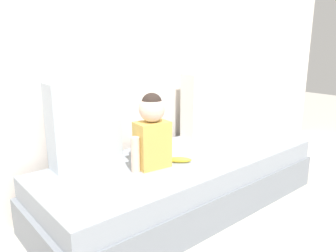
{
  "coord_description": "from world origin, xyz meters",
  "views": [
    {
      "loc": [
        -1.54,
        -1.63,
        1.19
      ],
      "look_at": [
        -0.14,
        0.0,
        0.63
      ],
      "focal_mm": 35.46,
      "sensor_mm": 36.0,
      "label": 1
    }
  ],
  "objects": [
    {
      "name": "throw_pillow_right",
      "position": [
        0.59,
        0.32,
        0.65
      ],
      "size": [
        0.51,
        0.16,
        0.54
      ],
      "primitive_type": "cube",
      "color": "silver",
      "rests_on": "couch"
    },
    {
      "name": "ground_plane",
      "position": [
        0.0,
        0.0,
        0.0
      ],
      "size": [
        12.0,
        12.0,
        0.0
      ],
      "primitive_type": "plane",
      "color": "#B2ADA3"
    },
    {
      "name": "banana",
      "position": [
        -0.1,
        -0.07,
        0.4
      ],
      "size": [
        0.15,
        0.15,
        0.04
      ],
      "primitive_type": "ellipsoid",
      "rotation": [
        0.0,
        0.0,
        -0.77
      ],
      "color": "yellow",
      "rests_on": "couch"
    },
    {
      "name": "toddler",
      "position": [
        -0.28,
        -0.01,
        0.63
      ],
      "size": [
        0.33,
        0.17,
        0.49
      ],
      "color": "gold",
      "rests_on": "couch"
    },
    {
      "name": "back_wall",
      "position": [
        0.0,
        0.55,
        1.22
      ],
      "size": [
        5.34,
        0.1,
        2.45
      ],
      "primitive_type": "cube",
      "color": "silver",
      "rests_on": "ground"
    },
    {
      "name": "couch",
      "position": [
        0.0,
        0.0,
        0.19
      ],
      "size": [
        2.14,
        0.83,
        0.38
      ],
      "color": "gray",
      "rests_on": "ground"
    },
    {
      "name": "throw_pillow_left",
      "position": [
        -0.59,
        0.32,
        0.66
      ],
      "size": [
        0.47,
        0.16,
        0.56
      ],
      "primitive_type": "cube",
      "color": "#B2BCC6",
      "rests_on": "couch"
    }
  ]
}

